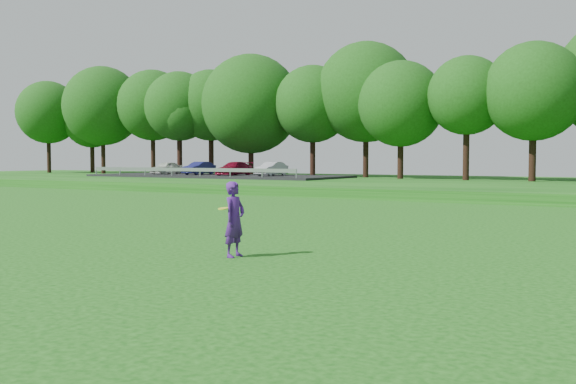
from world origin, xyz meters
The scene contains 6 objects.
ground centered at (0.00, 0.00, 0.00)m, with size 140.00×140.00×0.00m, color #11460D.
berm centered at (0.00, 34.00, 0.30)m, with size 130.00×30.00×0.60m, color #11460D.
walking_path centered at (0.00, 20.00, 0.02)m, with size 130.00×1.60×0.04m, color gray.
treeline centered at (0.00, 38.00, 8.10)m, with size 104.00×7.00×15.00m, color #184610, non-canonical shape.
parking_lot centered at (-23.96, 32.78, 0.98)m, with size 24.00×9.00×1.38m.
woman centered at (3.29, -1.41, 0.88)m, with size 0.46×0.71×1.75m.
Camera 1 is at (12.04, -13.33, 2.28)m, focal length 40.00 mm.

